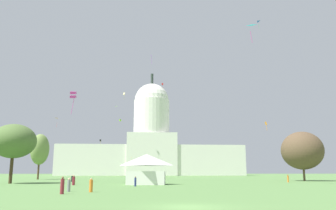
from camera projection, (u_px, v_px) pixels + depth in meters
The scene contains 26 objects.
ground_plane at pixel (189, 207), 22.20m from camera, with size 800.00×800.00×0.00m, color #567F42.
capitol_building at pixel (151, 146), 219.69m from camera, with size 117.49×24.51×67.12m.
event_tent at pixel (147, 169), 62.20m from camera, with size 7.76×7.15×5.44m.
tree_east_mid at pixel (302, 151), 86.98m from camera, with size 12.36×12.21×12.46m.
tree_west_mid at pixel (40, 149), 104.05m from camera, with size 6.68×7.50×13.72m.
tree_west_near at pixel (14, 141), 68.21m from camera, with size 12.86×13.53×11.73m.
person_black_mid_right at pixel (72, 179), 79.04m from camera, with size 0.53×0.53×1.54m.
person_maroon_edge_west at pixel (74, 181), 58.62m from camera, with size 0.48×0.48×1.63m.
person_navy_near_tree_west at pixel (135, 182), 53.80m from camera, with size 0.41×0.41×1.54m.
person_maroon_near_tent at pixel (62, 186), 35.09m from camera, with size 0.53×0.53×1.79m.
person_grey_lawn_far_right at pixel (69, 185), 39.53m from camera, with size 0.45×0.45×1.57m.
person_orange_back_left at pixel (288, 179), 74.47m from camera, with size 0.38×0.38×1.73m.
person_orange_front_left at pixel (91, 186), 38.50m from camera, with size 0.41×0.41×1.59m.
person_black_front_right at pixel (73, 180), 64.88m from camera, with size 0.57×0.57×1.67m.
kite_white_mid at pixel (115, 106), 170.99m from camera, with size 1.54×1.76×0.29m.
kite_red_high at pixel (162, 84), 191.77m from camera, with size 0.91×0.92×2.94m.
kite_lime_mid at pixel (120, 120), 138.87m from camera, with size 0.96×0.93×0.88m.
kite_cyan_mid at pixel (252, 28), 64.02m from camera, with size 1.73×1.19×3.31m.
kite_yellow_high at pixel (124, 94), 202.03m from camera, with size 0.98×0.76×4.32m.
kite_gold_low at pixel (132, 158), 193.82m from camera, with size 1.35×1.69×3.94m.
kite_pink_low at pixel (58, 119), 81.57m from camera, with size 0.83×1.52×2.07m.
kite_violet_high at pixel (151, 57), 114.76m from camera, with size 0.54×0.67×3.42m.
kite_blue_high at pixel (257, 22), 124.45m from camera, with size 1.22×1.68×2.60m.
kite_magenta_low at pixel (73, 95), 67.95m from camera, with size 1.11×1.20×4.82m.
kite_orange_low at pixel (266, 124), 107.55m from camera, with size 0.43×1.05×2.96m.
kite_black_mid at pixel (100, 140), 188.36m from camera, with size 0.88×0.93×3.24m.
Camera 1 is at (-3.38, -22.86, 2.25)m, focal length 36.36 mm.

